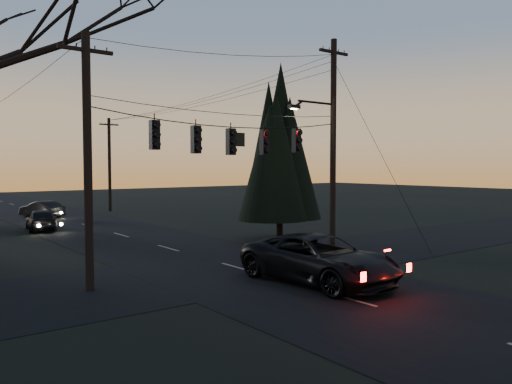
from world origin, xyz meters
TOP-DOWN VIEW (x-y plane):
  - ground_plane at (0.00, 0.00)m, footprint 160.00×160.00m
  - main_road at (0.00, 20.00)m, footprint 8.00×120.00m
  - cross_road at (0.00, 10.00)m, footprint 60.00×7.00m
  - utility_pole_right at (5.50, 10.00)m, footprint 5.00×0.30m
  - utility_pole_left at (-6.00, 10.00)m, footprint 1.80×0.30m
  - utility_pole_far_r at (5.50, 38.00)m, footprint 1.80×0.30m
  - span_signal_assembly at (-0.24, 10.00)m, footprint 11.50×0.44m
  - evergreen_right at (6.29, 14.80)m, footprint 3.87×3.87m
  - suv_near at (0.80, 6.12)m, footprint 3.14×6.20m
  - sedan_oncoming_a at (-3.20, 27.23)m, footprint 2.24×4.28m
  - sedan_oncoming_b at (-1.08, 35.50)m, footprint 2.83×4.21m

SIDE VIEW (x-z plane):
  - ground_plane at x=0.00m, z-range 0.00..0.00m
  - utility_pole_right at x=5.50m, z-range -5.00..5.00m
  - utility_pole_left at x=-6.00m, z-range -4.25..4.25m
  - utility_pole_far_r at x=5.50m, z-range -4.25..4.25m
  - cross_road at x=0.00m, z-range 0.00..0.02m
  - main_road at x=0.00m, z-range 0.00..0.02m
  - sedan_oncoming_b at x=-1.08m, z-range 0.00..1.31m
  - sedan_oncoming_a at x=-3.20m, z-range 0.00..1.39m
  - suv_near at x=0.80m, z-range 0.00..1.68m
  - evergreen_right at x=6.29m, z-range 0.59..9.37m
  - span_signal_assembly at x=-0.24m, z-range 4.35..6.01m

